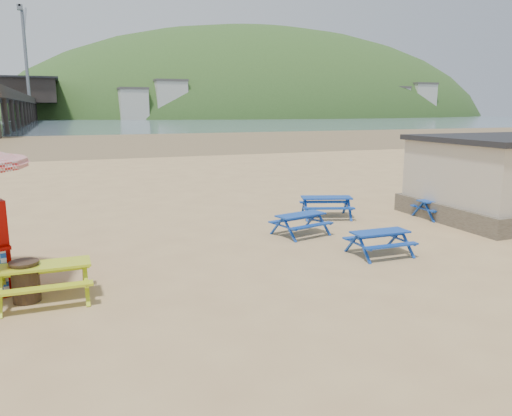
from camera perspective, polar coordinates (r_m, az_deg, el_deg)
name	(u,v)px	position (r m, az deg, el deg)	size (l,w,h in m)	color
ground	(282,248)	(15.27, 3.04, -4.64)	(400.00, 400.00, 0.00)	tan
wet_sand	(112,141)	(68.78, -16.15, 7.42)	(400.00, 400.00, 0.00)	olive
sea	(80,120)	(183.53, -19.46, 9.42)	(400.00, 400.00, 0.00)	#4C5F6D
picnic_table_blue_a	(301,224)	(16.84, 5.12, -1.88)	(2.00, 1.75, 0.72)	#0A3992
picnic_table_blue_b	(326,207)	(19.66, 8.03, 0.11)	(2.34, 2.11, 0.81)	#0A3992
picnic_table_blue_c	(439,209)	(20.67, 20.21, -0.08)	(1.74, 1.43, 0.71)	#0A3992
picnic_table_blue_d	(380,243)	(14.94, 13.94, -3.91)	(1.70, 1.37, 0.71)	#0A3992
picnic_table_yellow	(45,282)	(12.12, -23.00, -7.80)	(1.99, 1.61, 0.83)	#BBC716
litter_bin	(26,281)	(12.18, -24.83, -7.59)	(0.63, 0.63, 0.92)	#3E2B1D
pier	(23,104)	(191.99, -25.11, 10.69)	(24.00, 220.00, 39.29)	black
headland_town	(260,136)	(261.72, 0.49, 8.27)	(264.00, 144.00, 108.00)	#2D4C1E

